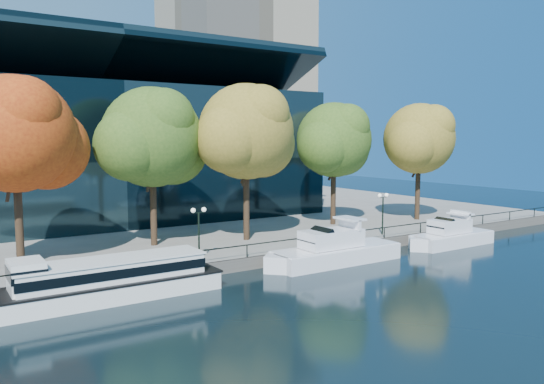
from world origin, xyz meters
TOP-DOWN VIEW (x-y plane):
  - ground at (0.00, 0.00)m, footprint 160.00×160.00m
  - promenade at (0.00, 36.38)m, footprint 90.00×67.08m
  - railing at (0.00, 3.25)m, footprint 88.20×0.08m
  - convention_building at (-4.00, 31.79)m, footprint 50.00×24.57m
  - office_tower at (28.00, 55.00)m, footprint 22.50×22.50m
  - tour_boat at (-12.08, 1.38)m, footprint 16.58×3.70m
  - cruiser_near at (6.78, 1.01)m, footprint 12.79×3.29m
  - cruiser_far at (20.90, 0.46)m, footprint 10.19×2.82m
  - tree_1 at (-15.22, 9.23)m, footprint 10.41×8.54m
  - tree_2 at (-4.20, 11.73)m, footprint 10.76×8.83m
  - tree_3 at (3.84, 9.47)m, footprint 10.86×8.90m
  - tree_4 at (16.26, 12.01)m, footprint 10.06×8.25m
  - tree_5 at (26.65, 9.38)m, footprint 10.05×8.24m
  - lamp_1 at (-3.53, 4.50)m, footprint 1.26×0.36m
  - lamp_2 at (16.01, 4.50)m, footprint 1.26×0.36m

SIDE VIEW (x-z plane):
  - ground at x=0.00m, z-range 0.00..0.00m
  - promenade at x=0.00m, z-range 0.00..1.00m
  - cruiser_far at x=20.90m, z-range -0.61..2.72m
  - cruiser_near at x=6.78m, z-range -0.70..3.00m
  - tour_boat at x=-12.08m, z-range -0.24..2.91m
  - railing at x=0.00m, z-range 1.44..2.43m
  - lamp_1 at x=-3.53m, z-range 1.97..6.00m
  - lamp_2 at x=16.01m, z-range 1.97..6.00m
  - convention_building at x=-4.00m, z-range -2.21..19.22m
  - tree_4 at x=16.26m, z-range 3.38..16.55m
  - tree_5 at x=26.65m, z-range 3.45..16.76m
  - tree_2 at x=-4.20m, z-range 3.36..17.05m
  - tree_1 at x=-15.22m, z-range 3.53..17.29m
  - tree_3 at x=3.84m, z-range 3.59..17.84m
  - office_tower at x=28.00m, z-range 0.07..65.97m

